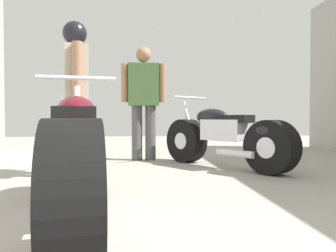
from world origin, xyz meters
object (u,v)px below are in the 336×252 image
(motorcycle_black_naked, at_px, (226,138))
(mechanic_with_helmet, at_px, (75,84))
(motorcycle_maroon_cruiser, at_px, (75,157))
(mechanic_in_blue, at_px, (144,96))

(motorcycle_black_naked, height_order, mechanic_with_helmet, mechanic_with_helmet)
(motorcycle_maroon_cruiser, distance_m, mechanic_with_helmet, 1.79)
(mechanic_in_blue, relative_size, mechanic_with_helmet, 1.00)
(mechanic_with_helmet, bearing_deg, mechanic_in_blue, 59.14)
(mechanic_in_blue, xyz_separation_m, mechanic_with_helmet, (-0.76, -1.27, 0.06))
(motorcycle_black_naked, distance_m, mechanic_with_helmet, 1.92)
(mechanic_in_blue, distance_m, mechanic_with_helmet, 1.48)
(motorcycle_maroon_cruiser, height_order, mechanic_in_blue, mechanic_in_blue)
(motorcycle_maroon_cruiser, bearing_deg, motorcycle_black_naked, 54.60)
(motorcycle_maroon_cruiser, relative_size, motorcycle_black_naked, 1.18)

